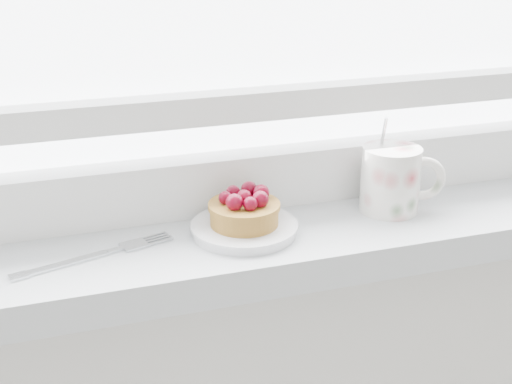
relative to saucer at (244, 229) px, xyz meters
name	(u,v)px	position (x,y,z in m)	size (l,w,h in m)	color
saucer	(244,229)	(0.00, 0.00, 0.00)	(0.12, 0.12, 0.01)	silver
raspberry_tart	(245,209)	(0.00, 0.00, 0.02)	(0.08, 0.08, 0.04)	brown
floral_mug	(393,178)	(0.19, 0.01, 0.04)	(0.11, 0.09, 0.12)	white
fork	(93,256)	(-0.17, -0.01, 0.00)	(0.18, 0.07, 0.00)	silver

